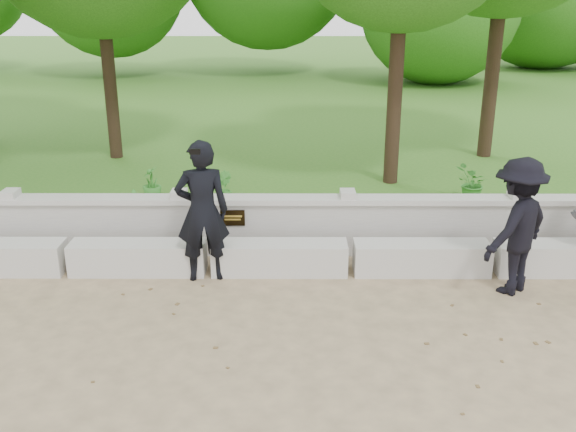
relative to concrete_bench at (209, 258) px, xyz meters
name	(u,v)px	position (x,y,z in m)	size (l,w,h in m)	color
ground	(190,341)	(0.00, -1.90, -0.22)	(80.00, 80.00, 0.00)	tan
lawn	(254,111)	(0.00, 12.10, -0.10)	(40.00, 22.00, 0.25)	#30661D
concrete_bench	(209,258)	(0.00, 0.00, 0.00)	(11.90, 0.45, 0.45)	beige
parapet_wall	(214,225)	(0.00, 0.70, 0.24)	(12.50, 0.35, 0.90)	#B8B5AE
man_main	(202,211)	(-0.03, -0.19, 0.76)	(0.79, 0.71, 1.97)	black
visitor_mid	(517,226)	(4.08, -0.57, 0.69)	(1.33, 1.28, 1.82)	black
shrub_a	(135,206)	(-1.34, 1.40, 0.29)	(0.28, 0.19, 0.53)	#38822C
shrub_b	(223,189)	(-0.01, 2.26, 0.32)	(0.33, 0.26, 0.59)	#38822C
shrub_c	(472,184)	(4.35, 2.49, 0.35)	(0.58, 0.50, 0.64)	#38822C
shrub_d	(152,183)	(-1.31, 2.58, 0.33)	(0.34, 0.30, 0.61)	#38822C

